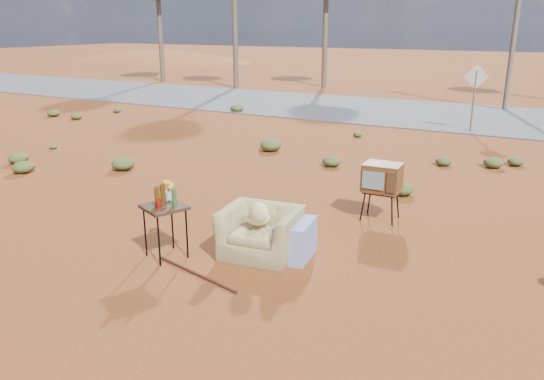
% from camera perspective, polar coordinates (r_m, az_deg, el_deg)
% --- Properties ---
extents(ground, '(140.00, 140.00, 0.00)m').
position_cam_1_polar(ground, '(8.16, -3.50, -7.29)').
color(ground, brown).
rests_on(ground, ground).
extents(highway, '(140.00, 7.00, 0.04)m').
position_cam_1_polar(highway, '(21.90, 17.84, 7.69)').
color(highway, '#565659').
rests_on(highway, ground).
extents(dirt_mound, '(26.00, 18.00, 2.00)m').
position_cam_1_polar(dirt_mound, '(52.79, -12.01, 13.35)').
color(dirt_mound, brown).
rests_on(dirt_mound, ground).
extents(armchair, '(1.40, 1.01, 0.99)m').
position_cam_1_polar(armchair, '(8.06, -0.54, -3.99)').
color(armchair, '#9A8854').
rests_on(armchair, ground).
extents(tv_unit, '(0.67, 0.55, 1.04)m').
position_cam_1_polar(tv_unit, '(9.66, 11.74, 1.24)').
color(tv_unit, black).
rests_on(tv_unit, ground).
extents(side_table, '(0.76, 0.76, 1.15)m').
position_cam_1_polar(side_table, '(8.08, -11.44, -1.38)').
color(side_table, '#322312').
rests_on(side_table, ground).
extents(rusty_bar, '(1.64, 0.44, 0.04)m').
position_cam_1_polar(rusty_bar, '(7.70, -8.19, -8.87)').
color(rusty_bar, '#4E1E14').
rests_on(rusty_bar, ground).
extents(road_sign, '(0.78, 0.06, 2.19)m').
position_cam_1_polar(road_sign, '(18.54, 21.02, 10.39)').
color(road_sign, brown).
rests_on(road_sign, ground).
extents(utility_pole_center, '(1.40, 0.20, 8.00)m').
position_cam_1_polar(utility_pole_center, '(23.86, 24.97, 17.67)').
color(utility_pole_center, brown).
rests_on(utility_pole_center, ground).
extents(scrub_patch, '(17.49, 8.07, 0.33)m').
position_cam_1_polar(scrub_patch, '(12.15, 4.16, 1.77)').
color(scrub_patch, '#505927').
rests_on(scrub_patch, ground).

